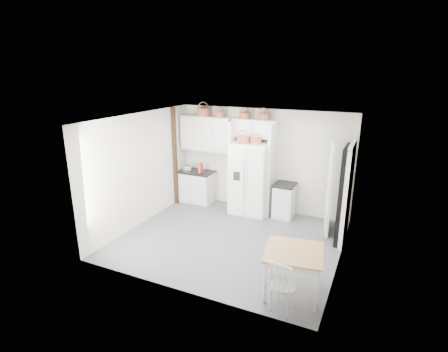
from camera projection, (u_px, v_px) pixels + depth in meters
The scene contains 28 objects.
floor at pixel (230, 239), 7.53m from camera, with size 4.50×4.50×0.00m, color #525256.
ceiling at pixel (230, 119), 6.77m from camera, with size 4.50×4.50×0.00m, color white.
wall_back at pixel (262, 160), 8.88m from camera, with size 4.50×4.50×0.00m, color beige.
wall_left at pixel (141, 169), 8.06m from camera, with size 4.00×4.00×0.00m, color beige.
wall_right at pixel (345, 199), 6.24m from camera, with size 4.00×4.00×0.00m, color beige.
refrigerator at pixel (251, 178), 8.72m from camera, with size 0.93×0.75×1.81m, color white.
base_cab_left at pixel (197, 187), 9.60m from camera, with size 0.90×0.57×0.83m, color silver.
base_cab_right at pixel (284, 201), 8.60m from camera, with size 0.46×0.55×0.81m, color silver.
dining_table at pixel (293, 272), 5.65m from camera, with size 0.90×0.90×0.75m, color #945F3A.
windsor_chair at pixel (283, 286), 5.22m from camera, with size 0.40×0.36×0.82m, color silver.
counter_left at pixel (196, 172), 9.47m from camera, with size 0.94×0.61×0.04m, color black.
counter_right at pixel (285, 185), 8.48m from camera, with size 0.50×0.59×0.04m, color black.
toaster at pixel (188, 168), 9.44m from camera, with size 0.23×0.13×0.16m, color silver.
cookbook_red at pixel (200, 168), 9.29m from camera, with size 0.04×0.17×0.25m, color #AD2E1C.
cookbook_cream at pixel (200, 169), 9.30m from camera, with size 0.03×0.14×0.21m, color beige.
basket_upper_b at pixel (203, 112), 9.04m from camera, with size 0.35×0.35×0.21m, color brown.
basket_upper_c at pixel (220, 114), 8.86m from camera, with size 0.27×0.27×0.15m, color brown.
basket_bridge_a at pixel (245, 115), 8.58m from camera, with size 0.28×0.28×0.16m, color brown.
basket_bridge_b at pixel (264, 116), 8.38m from camera, with size 0.28×0.28×0.16m, color brown.
basket_fridge_a at pixel (243, 140), 8.41m from camera, with size 0.32×0.32×0.17m, color brown.
basket_fridge_b at pixel (256, 141), 8.29m from camera, with size 0.27×0.27×0.14m, color brown.
upper_cabinet at pixel (207, 133), 9.17m from camera, with size 1.40×0.34×0.90m, color silver.
bridge_cabinet at pixel (255, 128), 8.55m from camera, with size 1.12×0.34×0.45m, color silver.
fridge_panel_left at pixel (234, 166), 8.94m from camera, with size 0.08×0.60×2.30m, color silver.
fridge_panel_right at pixel (272, 170), 8.52m from camera, with size 0.08×0.60×2.30m, color silver.
trim_post at pixel (175, 157), 9.21m from camera, with size 0.09×0.09×2.60m, color black.
doorway_void at pixel (345, 195), 7.22m from camera, with size 0.18×0.85×2.05m, color black.
door_slab at pixel (330, 188), 7.66m from camera, with size 0.80×0.04×2.05m, color white.
Camera 1 is at (2.77, -6.21, 3.52)m, focal length 28.00 mm.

